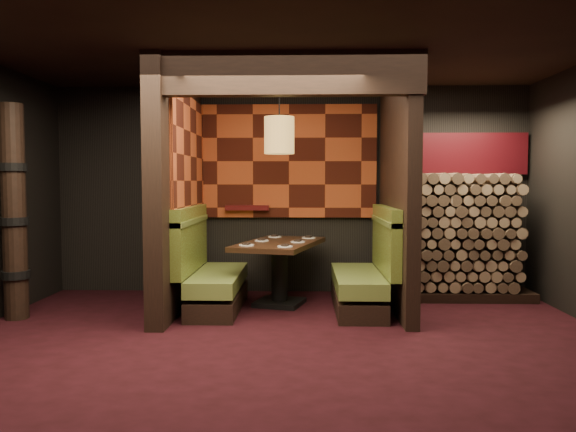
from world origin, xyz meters
The scene contains 19 objects.
floor centered at (0.00, 0.00, -0.01)m, with size 6.50×5.50×0.02m, color black.
ceiling centered at (0.00, 0.00, 2.86)m, with size 6.50×5.50×0.02m, color black.
wall_back centered at (0.00, 2.76, 1.43)m, with size 6.50×0.02×2.85m, color black.
wall_front centered at (0.00, -2.76, 1.43)m, with size 6.50×0.02×2.85m, color black.
partition_left centered at (-1.35, 1.65, 1.43)m, with size 0.20×2.20×2.85m, color black.
partition_right centered at (1.30, 1.70, 1.43)m, with size 0.15×2.10×2.85m, color black.
header_beam centered at (-0.02, 0.70, 2.63)m, with size 2.85×0.18×0.44m, color black.
tapa_back_panel centered at (-0.02, 2.71, 1.82)m, with size 2.40×0.06×1.55m, color #AF4620.
tapa_side_panel centered at (-1.23, 1.82, 1.85)m, with size 0.04×1.85×1.45m, color #AF4620.
lacquer_shelf centered at (-0.60, 2.65, 1.18)m, with size 0.60×0.12×0.07m, color #4F1011.
booth_bench_left centered at (-0.96, 1.65, 0.40)m, with size 0.68×1.60×1.14m.
booth_bench_right centered at (0.93, 1.65, 0.40)m, with size 0.68×1.60×1.14m.
dining_table centered at (-0.12, 1.88, 0.56)m, with size 1.19×1.67×0.79m.
place_settings centered at (-0.12, 1.88, 0.80)m, with size 0.91×1.30×0.03m.
pendant_lamp centered at (-0.12, 1.83, 2.10)m, with size 0.37×0.37×0.97m.
totem_column centered at (-3.05, 1.10, 1.19)m, with size 0.31×0.31×2.40m.
firewood_stack centered at (2.29, 2.35, 0.82)m, with size 1.73×0.70×1.64m.
mosaic_header centered at (2.29, 2.68, 1.92)m, with size 1.83×0.10×0.56m, color maroon.
bay_front_post centered at (1.39, 1.96, 1.43)m, with size 0.08×0.08×2.85m, color black.
Camera 1 is at (0.18, -5.05, 1.54)m, focal length 35.00 mm.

